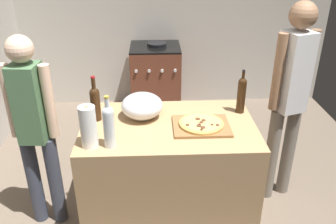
# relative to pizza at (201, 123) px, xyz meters

# --- Properties ---
(ground_plane) EXTENTS (4.37, 3.67, 0.02)m
(ground_plane) POSITION_rel_pizza_xyz_m (-0.19, 0.93, -0.96)
(ground_plane) COLOR #6B5B4C
(kitchen_wall_rear) EXTENTS (4.37, 0.10, 2.60)m
(kitchen_wall_rear) POSITION_rel_pizza_xyz_m (-0.19, 2.52, 0.35)
(kitchen_wall_rear) COLOR #BCB7AD
(kitchen_wall_rear) RESTS_ON ground_plane
(counter) EXTENTS (1.26, 0.80, 0.92)m
(counter) POSITION_rel_pizza_xyz_m (-0.23, 0.05, -0.49)
(counter) COLOR tan
(counter) RESTS_ON ground_plane
(cutting_board) EXTENTS (0.40, 0.32, 0.02)m
(cutting_board) POSITION_rel_pizza_xyz_m (0.00, 0.00, -0.02)
(cutting_board) COLOR olive
(cutting_board) RESTS_ON counter
(pizza) EXTENTS (0.32, 0.32, 0.03)m
(pizza) POSITION_rel_pizza_xyz_m (0.00, 0.00, 0.00)
(pizza) COLOR tan
(pizza) RESTS_ON cutting_board
(mixing_bowl) EXTENTS (0.31, 0.31, 0.19)m
(mixing_bowl) POSITION_rel_pizza_xyz_m (-0.42, 0.18, 0.06)
(mixing_bowl) COLOR #B2B2B7
(mixing_bowl) RESTS_ON counter
(paper_towel_roll) EXTENTS (0.11, 0.11, 0.28)m
(paper_towel_roll) POSITION_rel_pizza_xyz_m (-0.75, -0.21, 0.11)
(paper_towel_roll) COLOR white
(paper_towel_roll) RESTS_ON counter
(wine_bottle_green) EXTENTS (0.07, 0.07, 0.35)m
(wine_bottle_green) POSITION_rel_pizza_xyz_m (-0.62, -0.22, 0.13)
(wine_bottle_green) COLOR silver
(wine_bottle_green) RESTS_ON counter
(wine_bottle_dark) EXTENTS (0.06, 0.06, 0.34)m
(wine_bottle_dark) POSITION_rel_pizza_xyz_m (0.33, 0.23, 0.12)
(wine_bottle_dark) COLOR #331E0F
(wine_bottle_dark) RESTS_ON counter
(wine_bottle_amber) EXTENTS (0.07, 0.07, 0.34)m
(wine_bottle_amber) POSITION_rel_pizza_xyz_m (-0.76, 0.15, 0.11)
(wine_bottle_amber) COLOR #331E0F
(wine_bottle_amber) RESTS_ON counter
(stove) EXTENTS (0.62, 0.61, 0.95)m
(stove) POSITION_rel_pizza_xyz_m (-0.30, 2.12, -0.50)
(stove) COLOR brown
(stove) RESTS_ON ground_plane
(person_in_stripes) EXTENTS (0.36, 0.21, 1.57)m
(person_in_stripes) POSITION_rel_pizza_xyz_m (-1.22, 0.13, -0.07)
(person_in_stripes) COLOR #383D4C
(person_in_stripes) RESTS_ON ground_plane
(person_in_red) EXTENTS (0.36, 0.26, 1.73)m
(person_in_red) POSITION_rel_pizza_xyz_m (0.77, 0.38, 0.05)
(person_in_red) COLOR slate
(person_in_red) RESTS_ON ground_plane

